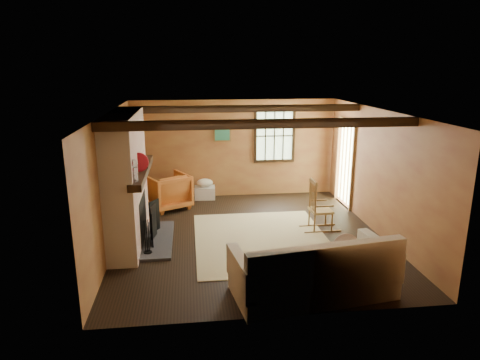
{
  "coord_description": "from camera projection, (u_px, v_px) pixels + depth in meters",
  "views": [
    {
      "loc": [
        -1.11,
        -7.61,
        3.19
      ],
      "look_at": [
        -0.14,
        0.4,
        1.03
      ],
      "focal_mm": 32.0,
      "sensor_mm": 36.0,
      "label": 1
    }
  ],
  "objects": [
    {
      "name": "armchair",
      "position": [
        168.0,
        191.0,
        9.79
      ],
      "size": [
        1.19,
        1.2,
        0.81
      ],
      "primitive_type": "imported",
      "rotation": [
        0.0,
        0.0,
        -2.65
      ],
      "color": "#BF6026",
      "rests_on": "ground"
    },
    {
      "name": "firewood_pile",
      "position": [
        157.0,
        197.0,
        10.32
      ],
      "size": [
        0.63,
        0.11,
        0.23
      ],
      "color": "brown",
      "rests_on": "ground"
    },
    {
      "name": "laundry_basket",
      "position": [
        205.0,
        193.0,
        10.57
      ],
      "size": [
        0.52,
        0.4,
        0.3
      ],
      "primitive_type": "cube",
      "rotation": [
        0.0,
        0.0,
        -0.04
      ],
      "color": "silver",
      "rests_on": "ground"
    },
    {
      "name": "fireplace",
      "position": [
        128.0,
        185.0,
        7.71
      ],
      "size": [
        1.02,
        2.3,
        2.4
      ],
      "color": "#A04C3E",
      "rests_on": "ground"
    },
    {
      "name": "basket_pillow",
      "position": [
        205.0,
        183.0,
        10.5
      ],
      "size": [
        0.5,
        0.46,
        0.2
      ],
      "primitive_type": "ellipsoid",
      "rotation": [
        0.0,
        0.0,
        -0.4
      ],
      "color": "silver",
      "rests_on": "laundry_basket"
    },
    {
      "name": "ground",
      "position": [
        250.0,
        236.0,
        8.25
      ],
      "size": [
        5.5,
        5.5,
        0.0
      ],
      "primitive_type": "plane",
      "color": "black",
      "rests_on": "ground"
    },
    {
      "name": "rug",
      "position": [
        262.0,
        240.0,
        8.08
      ],
      "size": [
        2.5,
        3.0,
        0.01
      ],
      "primitive_type": "cube",
      "color": "tan",
      "rests_on": "ground"
    },
    {
      "name": "sofa",
      "position": [
        315.0,
        274.0,
        6.06
      ],
      "size": [
        2.42,
        1.34,
        0.93
      ],
      "rotation": [
        0.0,
        0.0,
        0.15
      ],
      "color": "silver",
      "rests_on": "ground"
    },
    {
      "name": "rocking_chair",
      "position": [
        319.0,
        209.0,
        8.5
      ],
      "size": [
        0.76,
        0.44,
        1.04
      ],
      "rotation": [
        0.0,
        0.0,
        1.6
      ],
      "color": "tan",
      "rests_on": "ground"
    },
    {
      "name": "room_envelope",
      "position": [
        260.0,
        150.0,
        8.1
      ],
      "size": [
        5.02,
        5.52,
        2.44
      ],
      "color": "#A4733A",
      "rests_on": "ground"
    }
  ]
}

